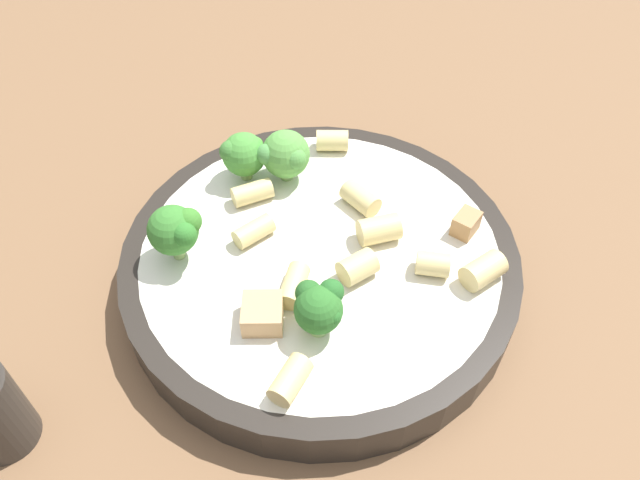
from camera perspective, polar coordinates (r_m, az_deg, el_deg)
The scene contains 18 objects.
ground_plane at distance 0.43m, azimuth 0.00°, elevation -3.52°, with size 2.00×2.00×0.00m, color brown.
pasta_bowl at distance 0.42m, azimuth 0.00°, elevation -2.02°, with size 0.26×0.26×0.03m.
broccoli_floret_0 at distance 0.35m, azimuth -0.08°, elevation -6.13°, with size 0.03×0.03×0.03m.
broccoli_floret_1 at distance 0.45m, azimuth -7.05°, elevation 7.81°, with size 0.03×0.03×0.04m.
broccoli_floret_2 at distance 0.44m, azimuth -3.19°, elevation 7.79°, with size 0.03×0.03×0.04m.
broccoli_floret_3 at distance 0.39m, azimuth -13.05°, elevation 0.91°, with size 0.03×0.04×0.04m.
rigatoni_0 at distance 0.41m, azimuth -6.09°, elevation 0.80°, with size 0.01×0.01×0.03m, color #E0C67F.
rigatoni_1 at distance 0.39m, azimuth 3.45°, elevation -2.49°, with size 0.02×0.02×0.02m, color #E0C67F.
rigatoni_2 at distance 0.48m, azimuth 1.13°, elevation 9.08°, with size 0.02×0.02×0.02m, color #E0C67F.
rigatoni_3 at distance 0.34m, azimuth -2.74°, elevation -12.64°, with size 0.01×0.01×0.03m, color #E0C67F.
rigatoni_4 at distance 0.41m, azimuth 5.41°, elevation 0.96°, with size 0.02×0.02×0.03m, color #E0C67F.
rigatoni_5 at distance 0.38m, azimuth -2.02°, elevation -4.32°, with size 0.01×0.01×0.03m, color #E0C67F.
rigatoni_6 at distance 0.43m, azimuth 3.72°, elevation 3.82°, with size 0.02×0.02×0.03m, color #E0C67F.
rigatoni_7 at distance 0.44m, azimuth -6.21°, elevation 4.33°, with size 0.01×0.01×0.03m, color #E0C67F.
rigatoni_8 at distance 0.40m, azimuth 10.28°, elevation -2.18°, with size 0.02×0.02×0.02m, color #E0C67F.
rigatoni_9 at distance 0.40m, azimuth 14.70°, elevation -2.72°, with size 0.02×0.02×0.03m, color #E0C67F.
chicken_chunk_0 at distance 0.37m, azimuth -5.28°, elevation -6.72°, with size 0.02×0.02×0.02m, color tan.
chicken_chunk_1 at distance 0.42m, azimuth 13.20°, elevation 1.47°, with size 0.02×0.01×0.02m, color #A87A4C.
Camera 1 is at (0.24, 0.11, 0.34)m, focal length 35.00 mm.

